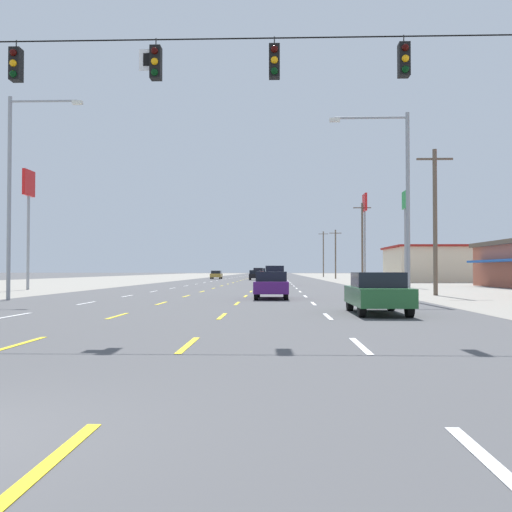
{
  "coord_description": "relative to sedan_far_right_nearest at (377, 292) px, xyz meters",
  "views": [
    {
      "loc": [
        3.55,
        -5.0,
        1.53
      ],
      "look_at": [
        0.54,
        82.41,
        3.65
      ],
      "focal_mm": 41.29,
      "sensor_mm": 36.0,
      "label": 1
    }
  ],
  "objects": [
    {
      "name": "ground_plane",
      "position": [
        -7.1,
        50.21,
        -0.76
      ],
      "size": [
        572.0,
        572.0,
        0.0
      ],
      "primitive_type": "plane",
      "color": "#4C4C4F"
    },
    {
      "name": "lane_markings",
      "position": [
        -7.1,
        88.71,
        -0.75
      ],
      "size": [
        10.64,
        227.6,
        0.01
      ],
      "color": "white",
      "rests_on": "ground"
    },
    {
      "name": "storefront_right_row_2",
      "position": [
        17.2,
        58.31,
        1.62
      ],
      "size": [
        11.3,
        13.18,
        4.72
      ],
      "color": "beige",
      "rests_on": "ground"
    },
    {
      "name": "suv_center_turn_farthest",
      "position": [
        -7.03,
        93.54,
        0.27
      ],
      "size": [
        1.98,
        4.9,
        1.98
      ],
      "color": "red",
      "rests_on": "ground"
    },
    {
      "name": "utility_pole_right_row_2",
      "position": [
        7.16,
        85.77,
        3.86
      ],
      "size": [
        2.2,
        0.26,
        8.84
      ],
      "color": "brown",
      "rests_on": "ground"
    },
    {
      "name": "pole_sign_right_row_1",
      "position": [
        8.08,
        32.49,
        5.67
      ],
      "size": [
        0.24,
        1.8,
        8.66
      ],
      "color": "gray",
      "rests_on": "ground"
    },
    {
      "name": "utility_pole_right_row_1",
      "position": [
        7.05,
        51.92,
        4.36
      ],
      "size": [
        2.2,
        0.26,
        9.84
      ],
      "color": "brown",
      "rests_on": "ground"
    },
    {
      "name": "streetlight_left_row_0",
      "position": [
        -16.9,
        8.82,
        5.24
      ],
      "size": [
        3.87,
        0.26,
        10.48
      ],
      "color": "gray",
      "rests_on": "ground"
    },
    {
      "name": "utility_pole_right_row_0",
      "position": [
        6.14,
        15.35,
        3.91
      ],
      "size": [
        2.2,
        0.26,
        8.94
      ],
      "color": "brown",
      "rests_on": "ground"
    },
    {
      "name": "pole_sign_right_row_2",
      "position": [
        7.48,
        52.68,
        7.86
      ],
      "size": [
        0.24,
        2.53,
        11.05
      ],
      "color": "gray",
      "rests_on": "ground"
    },
    {
      "name": "hatchback_inner_right_farther",
      "position": [
        -3.44,
        88.2,
        0.03
      ],
      "size": [
        1.72,
        3.9,
        1.54
      ],
      "color": "navy",
      "rests_on": "ground"
    },
    {
      "name": "suv_center_turn_distant_a",
      "position": [
        -6.94,
        110.72,
        0.27
      ],
      "size": [
        1.98,
        4.9,
        1.98
      ],
      "color": "black",
      "rests_on": "ground"
    },
    {
      "name": "signal_span_wire",
      "position": [
        -7.43,
        -4.57,
        4.79
      ],
      "size": [
        25.54,
        0.53,
        9.18
      ],
      "color": "brown",
      "rests_on": "ground"
    },
    {
      "name": "hatchback_center_turn_midfar",
      "position": [
        -6.87,
        70.46,
        0.03
      ],
      "size": [
        1.72,
        3.9,
        1.54
      ],
      "color": "black",
      "rests_on": "ground"
    },
    {
      "name": "sedan_inner_right_near",
      "position": [
        -3.81,
        10.94,
        0.0
      ],
      "size": [
        1.8,
        4.5,
        1.46
      ],
      "color": "#4C196B",
      "rests_on": "ground"
    },
    {
      "name": "sedan_far_left_far",
      "position": [
        -13.98,
        81.22,
        0.0
      ],
      "size": [
        1.8,
        4.5,
        1.46
      ],
      "color": "#B28C33",
      "rests_on": "ground"
    },
    {
      "name": "streetlight_right_row_0",
      "position": [
        2.64,
        8.82,
        4.73
      ],
      "size": [
        4.01,
        0.26,
        9.47
      ],
      "color": "gray",
      "rests_on": "ground"
    },
    {
      "name": "lot_apron_left",
      "position": [
        -31.85,
        50.21,
        -0.75
      ],
      "size": [
        28.0,
        440.0,
        0.01
      ],
      "primitive_type": "cube",
      "color": "gray",
      "rests_on": "ground"
    },
    {
      "name": "pole_sign_left_row_1",
      "position": [
        -23.03,
        24.68,
        6.35
      ],
      "size": [
        0.24,
        1.93,
        9.42
      ],
      "color": "gray",
      "rests_on": "ground"
    },
    {
      "name": "suv_inner_right_mid",
      "position": [
        -3.7,
        38.72,
        0.27
      ],
      "size": [
        1.98,
        4.9,
        1.98
      ],
      "color": "#4C196B",
      "rests_on": "ground"
    },
    {
      "name": "lot_apron_right",
      "position": [
        17.65,
        50.21,
        -0.75
      ],
      "size": [
        28.0,
        440.0,
        0.01
      ],
      "primitive_type": "cube",
      "color": "gray",
      "rests_on": "ground"
    },
    {
      "name": "sedan_far_right_nearest",
      "position": [
        0.0,
        0.0,
        0.0
      ],
      "size": [
        1.8,
        4.5,
        1.46
      ],
      "color": "#235B2D",
      "rests_on": "ground"
    },
    {
      "name": "utility_pole_right_row_3",
      "position": [
        7.21,
        113.75,
        4.66
      ],
      "size": [
        2.2,
        0.26,
        10.43
      ],
      "color": "brown",
      "rests_on": "ground"
    }
  ]
}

